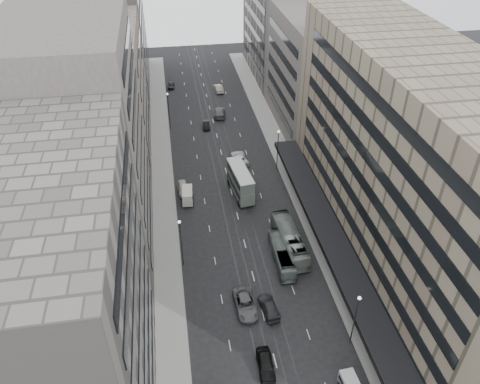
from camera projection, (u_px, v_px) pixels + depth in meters
ground at (265, 321)px, 60.48m from camera, size 220.00×220.00×0.00m
sidewalk_right at (285, 161)px, 92.05m from camera, size 4.00×125.00×0.15m
sidewalk_left at (162, 172)px, 88.87m from camera, size 4.00×125.00×0.15m
department_store at (416, 176)px, 61.00m from camera, size 19.20×60.00×30.00m
building_right_mid at (316, 72)px, 97.96m from camera, size 15.00×28.00×24.00m
building_right_far at (282, 22)px, 120.81m from camera, size 15.00×32.00×28.00m
building_left_a at (56, 315)px, 42.46m from camera, size 15.00×28.00×30.00m
building_left_b at (83, 147)px, 62.91m from camera, size 15.00×26.00×34.00m
building_left_c at (103, 96)px, 87.16m from camera, size 15.00×28.00×25.00m
building_left_d at (112, 34)px, 112.70m from camera, size 15.00×38.00×28.00m
lamp_right_near at (356, 315)px, 54.73m from camera, size 0.44×0.44×8.32m
lamp_right_far at (278, 145)px, 86.75m from camera, size 0.44×0.44×8.32m
lamp_left_near at (181, 238)px, 65.76m from camera, size 0.44×0.44×8.32m
lamp_left_far at (168, 107)px, 100.19m from camera, size 0.44×0.44×8.32m
bus_near at (282, 254)px, 68.55m from camera, size 2.49×9.85×2.73m
bus_far at (290, 240)px, 70.73m from camera, size 3.35×12.06×3.33m
double_decker at (240, 181)px, 81.65m from camera, size 3.71×9.38×5.00m
panel_van at (187, 195)px, 80.54m from camera, size 2.14×4.00×2.45m
sedan_0 at (266, 364)px, 54.42m from camera, size 2.04×4.69×1.57m
sedan_2 at (246, 304)px, 61.67m from camera, size 2.92×5.94×1.62m
sedan_3 at (269, 307)px, 61.42m from camera, size 2.49×5.18×1.45m
sedan_4 at (183, 188)px, 83.25m from camera, size 2.01×4.74×1.60m
sedan_5 at (206, 125)px, 103.14m from camera, size 1.77×4.14×1.33m
sedan_6 at (239, 158)px, 91.49m from camera, size 3.18×6.05×1.62m
sedan_7 at (220, 112)px, 107.73m from camera, size 3.18×6.17×1.71m
sedan_8 at (171, 85)px, 120.93m from camera, size 2.02×4.16×1.37m
sedan_9 at (218, 88)px, 118.96m from camera, size 2.20×5.18×1.66m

